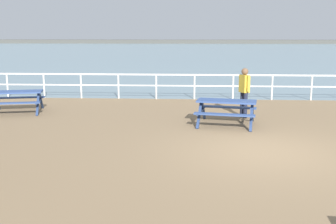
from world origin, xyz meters
The scene contains 7 objects.
ground_plane centered at (0.00, 0.00, -0.10)m, with size 30.00×24.00×0.20m, color #846B4C.
sea_band centered at (0.00, 52.75, 0.00)m, with size 142.00×90.00×0.01m, color gray.
distant_shoreline centered at (0.00, 95.75, 0.00)m, with size 142.00×6.00×1.80m, color #4C4C47.
seaward_railing centered at (0.00, 7.75, 0.74)m, with size 23.07×0.07×1.08m.
picnic_table_mid_centre centered at (-0.69, 2.83, 0.58)m, with size 2.04×1.81×0.80m.
picnic_table_far_right centered at (-8.00, 4.39, 0.58)m, with size 2.09×1.87×0.80m.
visitor centered at (0.00, 4.07, 0.95)m, with size 0.35×0.48×1.66m.
Camera 1 is at (-1.77, -9.67, 2.84)m, focal length 43.73 mm.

